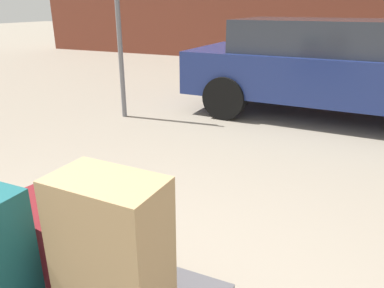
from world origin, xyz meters
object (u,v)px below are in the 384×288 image
(suitcase_tan_rear_right, at_px, (112,256))
(duffel_bag_maroon_rear_left, at_px, (57,236))
(no_parking_sign, at_px, (118,17))
(parked_car, at_px, (332,66))

(suitcase_tan_rear_right, distance_m, duffel_bag_maroon_rear_left, 0.56)
(no_parking_sign, bearing_deg, duffel_bag_maroon_rear_left, -60.52)
(parked_car, relative_size, no_parking_sign, 1.86)
(suitcase_tan_rear_right, relative_size, no_parking_sign, 0.29)
(duffel_bag_maroon_rear_left, height_order, no_parking_sign, no_parking_sign)
(duffel_bag_maroon_rear_left, bearing_deg, no_parking_sign, 129.50)
(parked_car, xyz_separation_m, no_parking_sign, (-2.83, -1.33, 0.69))
(duffel_bag_maroon_rear_left, bearing_deg, suitcase_tan_rear_right, -11.25)
(suitcase_tan_rear_right, height_order, no_parking_sign, no_parking_sign)
(suitcase_tan_rear_right, xyz_separation_m, no_parking_sign, (-2.41, 3.59, 0.77))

